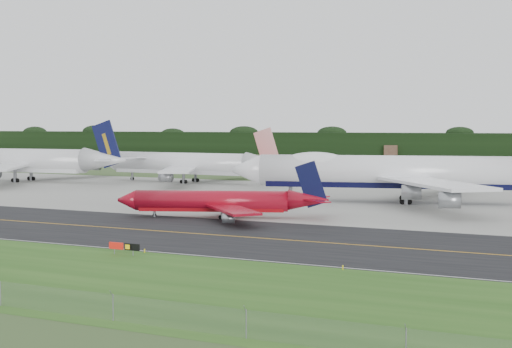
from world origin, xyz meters
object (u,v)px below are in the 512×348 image
object	(u,v)px
taxiway_sign	(124,247)
jet_red_737	(223,202)
jet_ba_747	(398,172)
jet_navy_gold	(22,161)
jet_star_tail	(189,164)

from	to	relation	value
taxiway_sign	jet_red_737	bearing A→B (deg)	97.33
jet_ba_747	jet_red_737	bearing A→B (deg)	-121.45
jet_navy_gold	taxiway_sign	size ratio (longest dim) A/B	15.21
jet_ba_747	jet_navy_gold	world-z (taller)	jet_ba_747
jet_navy_gold	taxiway_sign	bearing A→B (deg)	-42.53
jet_navy_gold	jet_ba_747	bearing A→B (deg)	-6.09
taxiway_sign	jet_navy_gold	bearing A→B (deg)	137.47
jet_red_737	taxiway_sign	xyz separation A→B (m)	(4.74, -36.84, -1.71)
taxiway_sign	jet_star_tail	bearing A→B (deg)	115.18
jet_red_737	jet_star_tail	xyz separation A→B (m)	(-42.36, 63.36, 2.40)
jet_ba_747	jet_navy_gold	bearing A→B (deg)	173.91
jet_ba_747	jet_star_tail	size ratio (longest dim) A/B	1.24
jet_star_tail	jet_red_737	bearing A→B (deg)	-56.23
jet_ba_747	jet_star_tail	world-z (taller)	jet_ba_747
jet_red_737	jet_star_tail	distance (m)	76.26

